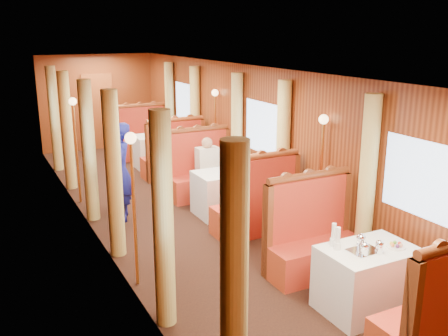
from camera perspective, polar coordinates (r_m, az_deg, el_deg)
floor at (r=8.49m, az=-4.32°, el=-5.95°), size 3.00×12.00×0.01m
ceiling at (r=7.93m, az=-4.69°, el=11.13°), size 3.00×12.00×0.01m
wall_far at (r=13.77m, az=-14.23°, el=7.29°), size 3.00×0.01×2.50m
wall_left at (r=7.69m, az=-14.87°, el=1.07°), size 0.01×12.00×2.50m
wall_right at (r=8.78m, az=4.59°, el=3.30°), size 0.01×12.00×2.50m
doorway_far at (r=13.77m, az=-14.13°, el=6.25°), size 0.80×0.04×2.00m
table_near at (r=6.00m, az=16.04°, el=-12.10°), size 1.05×0.72×0.75m
banquette_near_fwd at (r=5.39m, az=23.64°, el=-15.63°), size 1.30×0.55×1.34m
banquette_near_aft at (r=6.67m, az=10.13°, el=-8.37°), size 1.30×0.55×1.34m
table_mid at (r=8.65m, az=0.22°, el=-2.83°), size 1.05×0.72×0.75m
banquette_mid_fwd at (r=7.80m, az=3.64°, el=-4.57°), size 1.30×0.55×1.34m
banquette_mid_aft at (r=9.51m, az=-2.57°, el=-0.85°), size 1.30×0.55×1.34m
table_far at (r=11.76m, az=-7.60°, el=1.96°), size 1.05×0.72×0.75m
banquette_far_fwd at (r=10.82m, az=-5.81°, el=1.10°), size 1.30×0.55×1.34m
banquette_far_aft at (r=12.69m, az=-9.15°, el=3.11°), size 1.30×0.55×1.34m
tea_tray at (r=5.75m, az=15.73°, el=-9.11°), size 0.35×0.27×0.01m
teapot_left at (r=5.62m, az=15.73°, el=-9.10°), size 0.15×0.11×0.12m
teapot_right at (r=5.72m, az=17.32°, el=-8.78°), size 0.17×0.15×0.12m
teapot_back at (r=5.78m, az=15.34°, el=-8.27°), size 0.20×0.18×0.13m
fruit_plate at (r=5.95m, az=19.06°, el=-8.40°), size 0.21×0.21×0.05m
cup_inboard at (r=5.68m, az=12.86°, el=-8.11°), size 0.08×0.08×0.26m
cup_outboard at (r=5.78m, az=12.40°, el=-7.68°), size 0.08×0.08×0.26m
rose_vase_mid at (r=8.53m, az=0.37°, el=0.76°), size 0.06×0.06×0.36m
rose_vase_far at (r=11.63m, az=-7.77°, el=4.58°), size 0.06×0.06×0.36m
window_left_near at (r=4.42m, az=-4.85°, el=-6.39°), size 0.01×1.20×0.90m
curtain_left_near_a at (r=3.94m, az=1.15°, el=-13.65°), size 0.22×0.22×2.35m
curtain_left_near_b at (r=5.23m, az=-6.97°, el=-6.13°), size 0.22×0.22×2.35m
window_right_near at (r=6.11m, az=21.86°, el=-1.25°), size 0.01×1.20×0.90m
curtain_right_near_b at (r=6.63m, az=16.02°, el=-1.95°), size 0.22×0.22×2.35m
window_left_mid at (r=7.64m, az=-14.86°, el=2.54°), size 0.01×1.20×0.90m
curtain_left_mid_a at (r=7.00m, az=-12.48°, el=-0.81°), size 0.22×0.22×2.35m
curtain_left_mid_b at (r=8.47m, az=-15.20°, el=1.83°), size 0.22×0.22×2.35m
window_right_mid at (r=8.73m, az=4.53°, el=4.58°), size 0.01×1.20×0.90m
curtain_right_mid_a at (r=8.10m, az=6.73°, el=1.66°), size 0.22×0.22×2.35m
curtain_right_mid_b at (r=9.40m, az=1.47°, el=3.69°), size 0.22×0.22×2.35m
window_left_far at (r=11.04m, az=-18.85°, el=6.08°), size 0.01×1.20×0.90m
curtain_left_far_a at (r=10.34m, az=-17.49°, el=4.05°), size 0.22×0.22×2.35m
curtain_left_far_b at (r=11.86m, az=-18.81°, el=5.33°), size 0.22×0.22×2.35m
window_right_far at (r=11.82m, az=-4.40°, el=7.42°), size 0.01×1.20×0.90m
curtain_right_far_a at (r=11.11m, az=-3.31°, el=5.50°), size 0.22×0.22×2.35m
curtain_right_far_b at (r=12.54m, az=-6.21°, el=6.57°), size 0.22×0.22×2.35m
sconce_left_fore at (r=6.03m, az=-10.40°, el=-1.23°), size 0.14×0.14×1.95m
sconce_right_fore at (r=7.30m, az=11.12°, el=1.64°), size 0.14×0.14×1.95m
sconce_left_aft at (r=9.36m, az=-16.67°, el=4.29°), size 0.14×0.14×1.95m
sconce_right_aft at (r=10.22m, az=-1.02°, el=5.83°), size 0.14×0.14×1.95m
steward at (r=8.43m, az=-11.74°, el=-0.47°), size 0.54×0.69×1.65m
passenger at (r=9.17m, az=-1.84°, el=0.61°), size 0.40×0.44×0.76m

